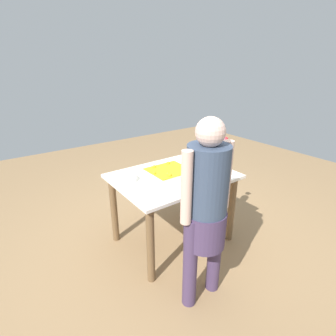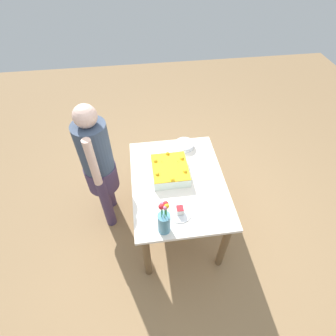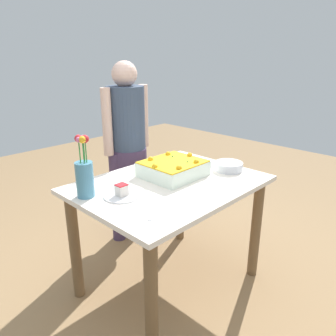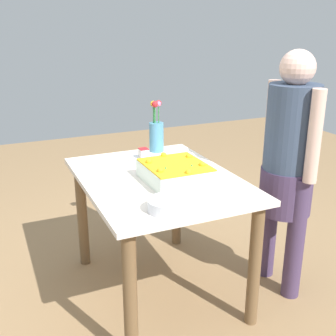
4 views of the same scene
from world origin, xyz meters
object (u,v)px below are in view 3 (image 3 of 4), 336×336
sheet_cake (173,168)px  cake_knife (155,211)px  serving_plate_with_slice (122,193)px  flower_vase (84,174)px  fruit_bowl (229,166)px  person_standing (127,142)px

sheet_cake → cake_knife: sheet_cake is taller
serving_plate_with_slice → flower_vase: flower_vase is taller
serving_plate_with_slice → fruit_bowl: 0.82m
fruit_bowl → serving_plate_with_slice: bearing=-12.7°
cake_knife → person_standing: person_standing is taller
serving_plate_with_slice → cake_knife: (-0.00, 0.27, -0.02)m
serving_plate_with_slice → person_standing: 0.92m
flower_vase → person_standing: bearing=-143.9°
sheet_cake → fruit_bowl: bearing=150.1°
fruit_bowl → sheet_cake: bearing=-29.9°
cake_knife → flower_vase: (0.14, -0.42, 0.13)m
sheet_cake → cake_knife: size_ratio=1.84×
person_standing → flower_vase: bearing=-53.9°
sheet_cake → cake_knife: (0.44, 0.29, -0.05)m
sheet_cake → person_standing: person_standing is taller
flower_vase → fruit_bowl: size_ratio=1.84×
person_standing → serving_plate_with_slice: bearing=-41.2°
serving_plate_with_slice → fruit_bowl: bearing=167.3°
cake_knife → fruit_bowl: size_ratio=1.05×
fruit_bowl → person_standing: size_ratio=0.13×
flower_vase → person_standing: 0.92m
flower_vase → fruit_bowl: bearing=160.7°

